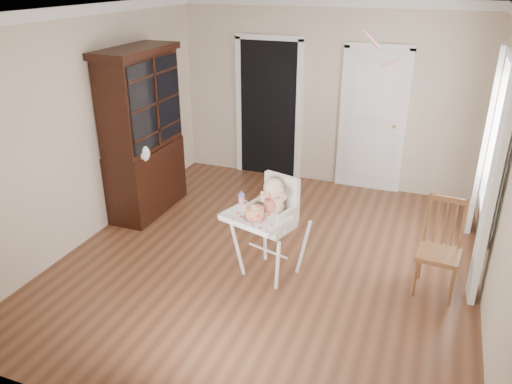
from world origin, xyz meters
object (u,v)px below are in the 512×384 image
at_px(cake, 255,213).
at_px(dining_chair, 439,250).
at_px(china_cabinet, 143,133).
at_px(high_chair, 271,217).
at_px(sippy_cup, 242,199).

height_order(cake, dining_chair, dining_chair).
relative_size(china_cabinet, dining_chair, 2.19).
bearing_deg(dining_chair, high_chair, -164.23).
xyz_separation_m(high_chair, china_cabinet, (-2.09, 0.93, 0.40)).
relative_size(high_chair, cake, 4.69).
bearing_deg(cake, china_cabinet, 149.65).
relative_size(cake, sippy_cup, 1.36).
bearing_deg(dining_chair, cake, -157.20).
bearing_deg(china_cabinet, cake, -30.35).
bearing_deg(china_cabinet, sippy_cup, -28.38).
xyz_separation_m(china_cabinet, dining_chair, (3.78, -0.61, -0.63)).
bearing_deg(high_chair, dining_chair, 27.93).
bearing_deg(sippy_cup, high_chair, 6.12).
relative_size(high_chair, china_cabinet, 0.51).
height_order(china_cabinet, dining_chair, china_cabinet).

